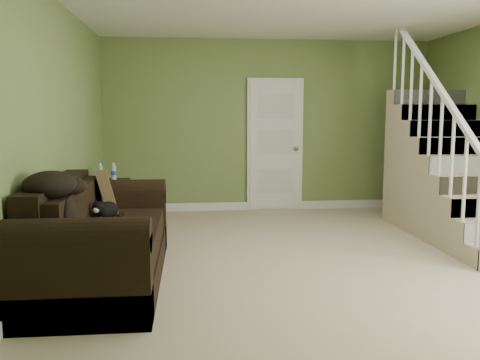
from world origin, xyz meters
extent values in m
cube|color=#C2AA8C|center=(0.00, 0.00, 0.00)|extent=(5.00, 5.50, 0.01)
cube|color=olive|center=(0.00, 2.75, 1.30)|extent=(5.00, 0.04, 2.60)
cube|color=olive|center=(0.00, -2.75, 1.30)|extent=(5.00, 0.04, 2.60)
cube|color=olive|center=(-2.50, 0.00, 1.30)|extent=(0.04, 5.50, 2.60)
cube|color=white|center=(0.00, 2.72, 0.06)|extent=(5.00, 0.04, 0.12)
cube|color=white|center=(-2.47, 0.00, 0.06)|extent=(0.04, 5.50, 0.12)
cube|color=white|center=(0.10, 2.71, 1.01)|extent=(0.86, 0.05, 2.02)
cube|color=white|center=(0.10, 2.69, 1.00)|extent=(0.78, 0.04, 1.96)
sphere|color=olive|center=(0.42, 2.65, 0.95)|extent=(0.07, 0.07, 0.07)
cylinder|color=white|center=(1.55, -0.46, 0.65)|extent=(0.04, 0.04, 0.90)
cylinder|color=white|center=(1.55, -0.19, 0.85)|extent=(0.04, 0.04, 0.90)
cylinder|color=white|center=(1.55, 0.08, 1.05)|extent=(0.04, 0.04, 0.90)
cube|color=#C2AA8C|center=(2.00, 0.35, 0.40)|extent=(1.00, 0.27, 0.80)
cylinder|color=white|center=(1.55, 0.35, 1.25)|extent=(0.04, 0.04, 0.90)
cube|color=#C2AA8C|center=(2.00, 0.62, 0.50)|extent=(1.00, 0.27, 1.00)
cylinder|color=white|center=(1.55, 0.62, 1.45)|extent=(0.04, 0.04, 0.90)
cube|color=#C2AA8C|center=(2.00, 0.89, 0.60)|extent=(1.00, 0.27, 1.20)
cylinder|color=white|center=(1.55, 0.89, 1.65)|extent=(0.04, 0.04, 0.90)
cube|color=#C2AA8C|center=(2.00, 1.16, 0.70)|extent=(1.00, 0.27, 1.40)
cylinder|color=white|center=(1.55, 1.16, 1.85)|extent=(0.04, 0.04, 0.90)
cube|color=#C2AA8C|center=(2.00, 1.43, 0.80)|extent=(1.00, 0.27, 1.60)
cylinder|color=white|center=(1.55, 1.43, 2.05)|extent=(0.04, 0.04, 0.90)
cube|color=#C2AA8C|center=(2.00, 1.70, 0.90)|extent=(1.00, 0.27, 1.80)
cylinder|color=white|center=(1.55, 1.70, 2.25)|extent=(0.04, 0.04, 0.90)
cube|color=white|center=(1.55, 0.62, 1.90)|extent=(0.06, 2.46, 1.84)
cube|color=black|center=(-1.97, -0.53, 0.13)|extent=(0.99, 2.29, 0.26)
cube|color=black|center=(-1.87, -0.53, 0.38)|extent=(0.75, 1.73, 0.23)
cube|color=black|center=(-1.97, -1.55, 0.32)|extent=(0.99, 0.26, 0.65)
cube|color=black|center=(-1.97, 0.49, 0.32)|extent=(0.99, 0.26, 0.65)
cylinder|color=black|center=(-1.97, -1.55, 0.65)|extent=(0.99, 0.26, 0.26)
cylinder|color=black|center=(-1.97, 0.49, 0.65)|extent=(0.99, 0.26, 0.26)
cube|color=black|center=(-2.36, -0.53, 0.58)|extent=(0.21, 1.77, 0.66)
cube|color=black|center=(-2.20, -0.53, 0.66)|extent=(0.15, 1.71, 0.37)
cube|color=black|center=(-2.25, 1.55, 0.32)|extent=(0.56, 0.56, 0.63)
cylinder|color=#B1C1D0|center=(-2.33, 1.49, 0.73)|extent=(0.06, 0.06, 0.20)
cylinder|color=#2A47A5|center=(-2.33, 1.49, 0.73)|extent=(0.07, 0.07, 0.05)
cylinder|color=white|center=(-2.33, 1.49, 0.85)|extent=(0.03, 0.03, 0.03)
cylinder|color=#B1C1D0|center=(-2.18, 1.53, 0.73)|extent=(0.06, 0.06, 0.20)
cylinder|color=#2A47A5|center=(-2.18, 1.53, 0.73)|extent=(0.07, 0.07, 0.05)
cylinder|color=white|center=(-2.18, 1.53, 0.85)|extent=(0.03, 0.03, 0.03)
ellipsoid|color=black|center=(-1.99, -0.19, 0.57)|extent=(0.26, 0.34, 0.17)
ellipsoid|color=white|center=(-1.99, -0.26, 0.54)|extent=(0.13, 0.15, 0.08)
sphere|color=black|center=(-1.99, -0.34, 0.63)|extent=(0.14, 0.14, 0.11)
ellipsoid|color=white|center=(-1.99, -0.39, 0.61)|extent=(0.07, 0.06, 0.05)
cone|color=black|center=(-2.02, -0.33, 0.69)|extent=(0.05, 0.06, 0.05)
cone|color=black|center=(-1.96, -0.33, 0.69)|extent=(0.05, 0.06, 0.05)
cylinder|color=black|center=(-1.91, -0.07, 0.51)|extent=(0.05, 0.23, 0.03)
ellipsoid|color=yellow|center=(-1.85, -1.12, 0.52)|extent=(0.10, 0.21, 0.06)
cube|color=#513720|center=(-2.04, 0.17, 0.69)|extent=(0.28, 0.46, 0.44)
ellipsoid|color=black|center=(-2.28, -1.03, 0.94)|extent=(0.43, 0.54, 0.21)
camera|label=1|loc=(-1.20, -5.01, 1.47)|focal=38.00mm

